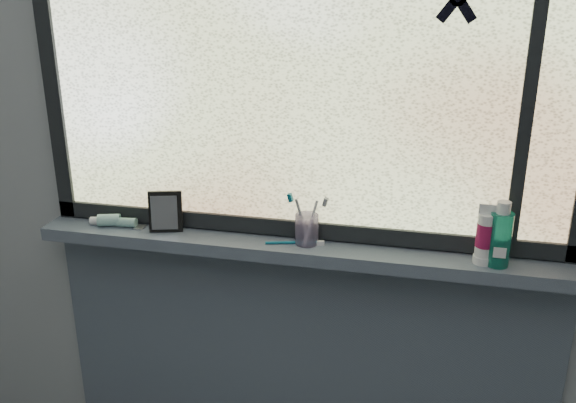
{
  "coord_description": "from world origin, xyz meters",
  "views": [
    {
      "loc": [
        0.36,
        -0.47,
        1.81
      ],
      "look_at": [
        0.01,
        1.05,
        1.22
      ],
      "focal_mm": 40.0,
      "sensor_mm": 36.0,
      "label": 1
    }
  ],
  "objects_px": {
    "vanity_mirror": "(166,212)",
    "toothbrush_cup": "(307,229)",
    "mouthwash_bottle": "(501,234)",
    "cream_tube": "(486,232)"
  },
  "relations": [
    {
      "from": "mouthwash_bottle",
      "to": "cream_tube",
      "type": "height_order",
      "value": "mouthwash_bottle"
    },
    {
      "from": "vanity_mirror",
      "to": "cream_tube",
      "type": "relative_size",
      "value": 1.03
    },
    {
      "from": "toothbrush_cup",
      "to": "cream_tube",
      "type": "relative_size",
      "value": 0.73
    },
    {
      "from": "cream_tube",
      "to": "toothbrush_cup",
      "type": "bearing_deg",
      "value": 177.79
    },
    {
      "from": "mouthwash_bottle",
      "to": "cream_tube",
      "type": "relative_size",
      "value": 1.24
    },
    {
      "from": "toothbrush_cup",
      "to": "vanity_mirror",
      "type": "bearing_deg",
      "value": -179.63
    },
    {
      "from": "toothbrush_cup",
      "to": "mouthwash_bottle",
      "type": "height_order",
      "value": "mouthwash_bottle"
    },
    {
      "from": "vanity_mirror",
      "to": "cream_tube",
      "type": "xyz_separation_m",
      "value": [
        0.94,
        -0.02,
        0.03
      ]
    },
    {
      "from": "vanity_mirror",
      "to": "toothbrush_cup",
      "type": "distance_m",
      "value": 0.44
    },
    {
      "from": "vanity_mirror",
      "to": "toothbrush_cup",
      "type": "bearing_deg",
      "value": -15.45
    }
  ]
}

